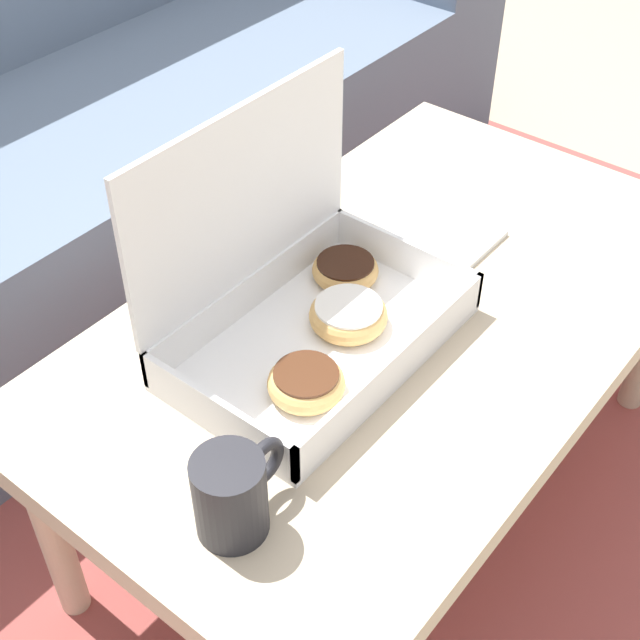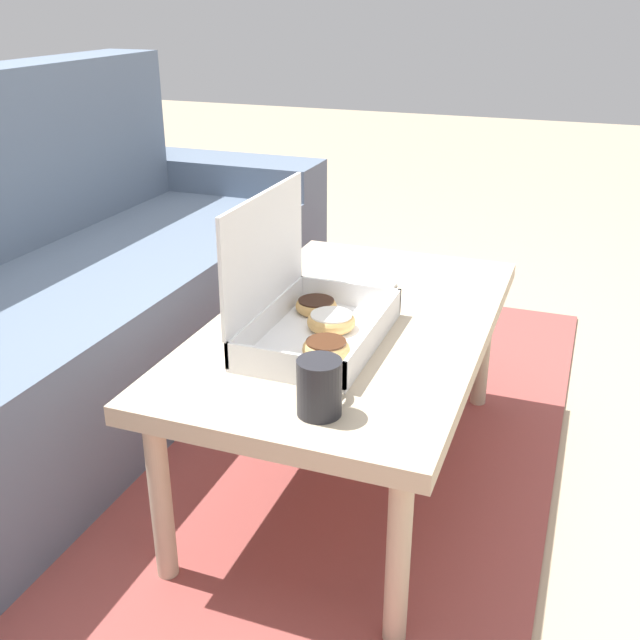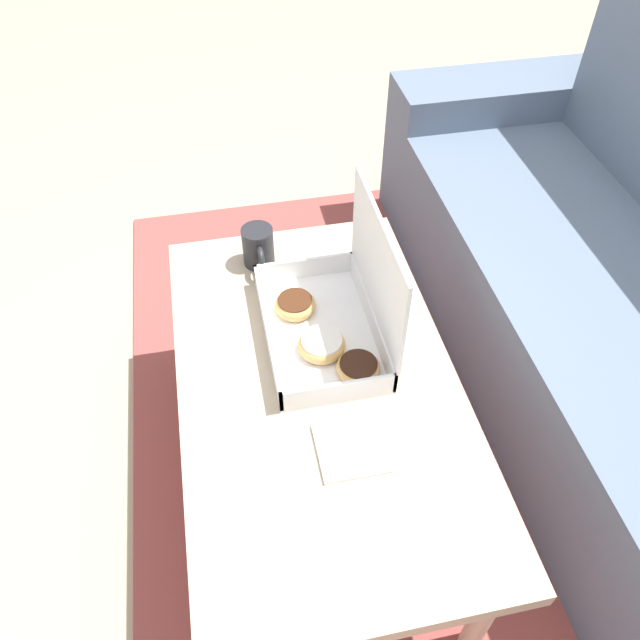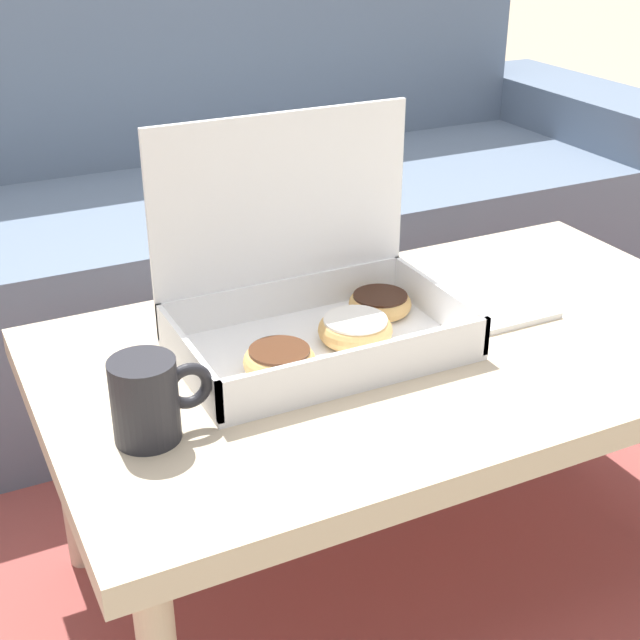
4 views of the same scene
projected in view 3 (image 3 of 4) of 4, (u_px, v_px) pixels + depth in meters
The scene contains 6 objects.
ground_plane at pixel (368, 470), 1.68m from camera, with size 12.00×12.00×0.00m, color tan.
area_rug at pixel (473, 449), 1.72m from camera, with size 2.46×1.84×0.01m, color #994742.
coffee_table at pixel (318, 392), 1.39m from camera, with size 1.05×0.60×0.43m.
pastry_box at pixel (333, 319), 1.40m from camera, with size 0.40×0.25×0.31m.
coffee_mug at pixel (258, 247), 1.58m from camera, with size 0.12×0.08×0.11m.
napkin_stack at pixel (351, 448), 1.23m from camera, with size 0.14×0.14×0.01m.
Camera 3 is at (0.81, -0.30, 1.51)m, focal length 35.00 mm.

